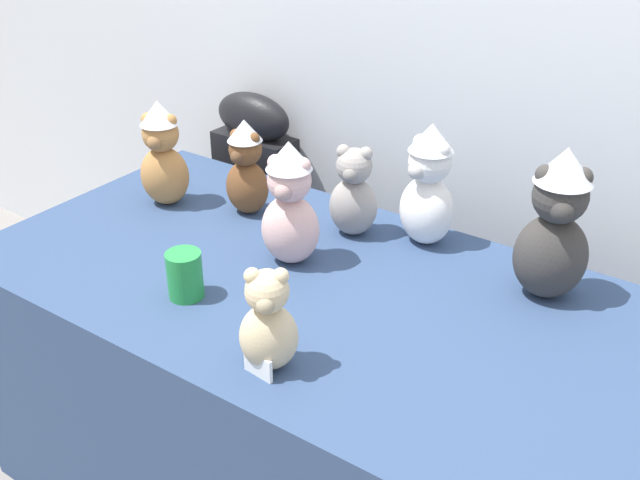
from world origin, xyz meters
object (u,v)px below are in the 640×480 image
Objects in this scene: teddy_bear_snow at (428,186)px; teddy_bear_blush at (290,205)px; instrument_case at (258,222)px; teddy_bear_caramel at (163,155)px; display_table at (320,406)px; party_cup_green at (185,275)px; teddy_bear_chestnut at (246,168)px; teddy_bear_charcoal at (555,227)px; teddy_bear_sand at (268,323)px; teddy_bear_ash at (353,194)px.

teddy_bear_blush is at bearing -114.80° from teddy_bear_snow.
teddy_bear_caramel is at bearing -82.77° from instrument_case.
party_cup_green reaches higher than display_table.
instrument_case is 0.59m from teddy_bear_chestnut.
teddy_bear_snow is at bearing 58.86° from party_cup_green.
teddy_bear_charcoal is at bearing 1.22° from teddy_bear_blush.
teddy_bear_caramel is at bearing 139.81° from party_cup_green.
teddy_bear_sand is 0.68m from teddy_bear_chestnut.
instrument_case is at bearing 133.93° from teddy_bear_ash.
teddy_bear_ash is at bearing 72.49° from party_cup_green.
teddy_bear_sand is (0.09, -0.30, 0.47)m from display_table.
teddy_bear_charcoal is 1.15× the size of teddy_bear_blush.
teddy_bear_chestnut reaches higher than party_cup_green.
party_cup_green is at bearing -126.09° from teddy_bear_ash.
teddy_bear_sand is 0.41m from teddy_bear_blush.
display_table is 0.56m from teddy_bear_sand.
teddy_bear_sand is 0.75× the size of teddy_bear_caramel.
teddy_bear_caramel reaches higher than instrument_case.
teddy_bear_charcoal is at bearing -13.70° from instrument_case.
display_table is 0.65m from teddy_bear_chestnut.
party_cup_green is (-0.31, 0.09, -0.05)m from teddy_bear_sand.
instrument_case is at bearing 119.01° from party_cup_green.
teddy_bear_ash is (-0.16, 0.56, 0.01)m from teddy_bear_sand.
teddy_bear_sand reaches higher than party_cup_green.
display_table is 0.74m from teddy_bear_charcoal.
teddy_bear_sand is at bearing -92.22° from teddy_bear_ash.
display_table is at bearing 72.83° from teddy_bear_sand.
display_table is 5.32× the size of teddy_bear_snow.
teddy_bear_snow is 0.19m from teddy_bear_ash.
display_table is at bearing -34.60° from teddy_bear_caramel.
teddy_bear_ash is at bearing 106.36° from display_table.
teddy_bear_charcoal is 0.52m from teddy_bear_ash.
teddy_bear_ash is 2.20× the size of party_cup_green.
teddy_bear_snow is 0.63m from party_cup_green.
teddy_bear_charcoal reaches higher than teddy_bear_blush.
instrument_case is 4.13× the size of teddy_bear_sand.
teddy_bear_chestnut is at bearing 131.19° from teddy_bear_blush.
teddy_bear_blush reaches higher than display_table.
teddy_bear_blush is 1.04× the size of teddy_bear_caramel.
teddy_bear_ash reaches higher than instrument_case.
teddy_bear_chestnut is 0.89× the size of teddy_bear_caramel.
teddy_bear_caramel is at bearing 153.84° from teddy_bear_blush.
instrument_case is 2.59× the size of teddy_bear_charcoal.
display_table is 1.83× the size of instrument_case.
teddy_bear_sand is at bearing -78.00° from teddy_bear_blush.
teddy_bear_sand is at bearing -147.20° from teddy_bear_charcoal.
teddy_bear_blush is (-0.21, 0.35, 0.05)m from teddy_bear_sand.
teddy_bear_caramel is (-1.04, -0.14, -0.03)m from teddy_bear_charcoal.
teddy_bear_caramel is (-0.48, 0.06, -0.01)m from teddy_bear_blush.
instrument_case reaches higher than party_cup_green.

